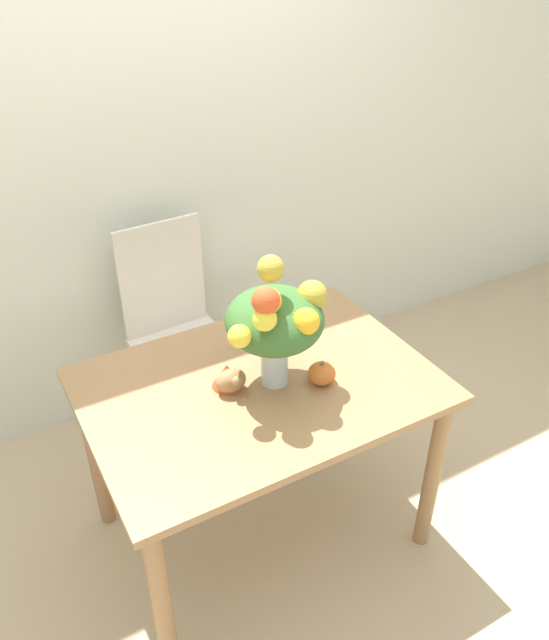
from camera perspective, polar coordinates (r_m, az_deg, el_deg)
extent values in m
plane|color=tan|center=(2.69, -1.17, -18.48)|extent=(12.00, 12.00, 0.00)
cube|color=silver|center=(2.77, -12.52, 16.45)|extent=(8.00, 0.06, 2.70)
cube|color=#9E754C|center=(2.16, -1.40, -6.03)|extent=(1.18, 0.84, 0.03)
cylinder|color=#9E754C|center=(2.09, -10.25, -24.30)|extent=(0.06, 0.06, 0.73)
cylinder|color=#9E754C|center=(2.45, 14.24, -13.56)|extent=(0.06, 0.06, 0.73)
cylinder|color=#9E754C|center=(2.55, -16.08, -11.73)|extent=(0.06, 0.06, 0.73)
cylinder|color=#9E754C|center=(2.85, 4.72, -4.70)|extent=(0.06, 0.06, 0.73)
cylinder|color=silver|center=(2.09, 0.00, -3.62)|extent=(0.09, 0.09, 0.19)
cylinder|color=silver|center=(2.12, 0.00, -4.70)|extent=(0.08, 0.08, 0.09)
cylinder|color=#38662D|center=(2.08, 0.45, -2.53)|extent=(0.01, 0.00, 0.25)
cylinder|color=#38662D|center=(2.08, -0.10, -2.38)|extent=(0.01, 0.01, 0.25)
cylinder|color=#38662D|center=(2.07, -0.51, -2.64)|extent=(0.01, 0.01, 0.25)
cylinder|color=#38662D|center=(2.06, -0.22, -2.95)|extent=(0.01, 0.01, 0.25)
cylinder|color=#38662D|center=(2.06, 0.38, -2.88)|extent=(0.01, 0.01, 0.25)
ellipsoid|color=#38662D|center=(2.00, 0.00, 0.00)|extent=(0.32, 0.32, 0.19)
sphere|color=yellow|center=(1.90, 2.90, -0.12)|extent=(0.09, 0.09, 0.09)
sphere|color=yellow|center=(1.83, -0.90, 0.08)|extent=(0.07, 0.07, 0.07)
sphere|color=#AD9E33|center=(2.01, 3.45, 2.24)|extent=(0.10, 0.10, 0.10)
sphere|color=#AD9E33|center=(1.90, -0.36, 4.74)|extent=(0.09, 0.09, 0.09)
sphere|color=#D64C23|center=(1.82, -0.81, 1.78)|extent=(0.09, 0.09, 0.09)
sphere|color=yellow|center=(1.86, -3.23, -1.50)|extent=(0.07, 0.07, 0.07)
sphere|color=yellow|center=(1.86, -0.56, 1.79)|extent=(0.08, 0.08, 0.08)
ellipsoid|color=orange|center=(2.13, 4.33, -4.90)|extent=(0.10, 0.10, 0.08)
cylinder|color=brown|center=(2.10, 4.38, -4.02)|extent=(0.01, 0.01, 0.02)
ellipsoid|color=#A87A4C|center=(2.09, -4.01, -5.56)|extent=(0.11, 0.08, 0.08)
cone|color=#C64C23|center=(2.11, -4.36, -5.07)|extent=(0.11, 0.11, 0.09)
sphere|color=#A87A4C|center=(2.04, -3.50, -5.59)|extent=(0.03, 0.03, 0.03)
cube|color=silver|center=(2.85, -8.09, -2.76)|extent=(0.44, 0.44, 0.02)
cylinder|color=silver|center=(2.82, -9.38, -9.40)|extent=(0.04, 0.04, 0.45)
cylinder|color=silver|center=(2.92, -3.27, -7.12)|extent=(0.04, 0.04, 0.45)
cylinder|color=silver|center=(3.07, -11.99, -5.68)|extent=(0.04, 0.04, 0.45)
cylinder|color=silver|center=(3.16, -6.29, -3.72)|extent=(0.04, 0.04, 0.45)
cube|color=silver|center=(2.86, -10.24, 3.81)|extent=(0.40, 0.04, 0.54)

